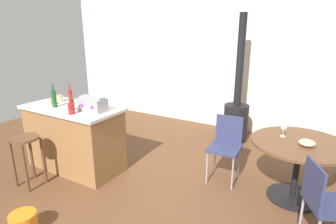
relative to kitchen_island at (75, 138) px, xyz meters
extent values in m
plane|color=brown|center=(1.35, -0.01, -0.47)|extent=(8.80, 8.80, 0.00)
cube|color=beige|center=(1.35, 2.86, 0.88)|extent=(8.00, 0.10, 2.70)
cube|color=olive|center=(0.00, 0.00, -0.02)|extent=(1.40, 0.65, 0.90)
cube|color=beige|center=(0.00, 0.00, 0.45)|extent=(1.46, 0.71, 0.04)
cylinder|color=brown|center=(-0.01, -0.53, -0.15)|extent=(0.04, 0.04, 0.65)
cylinder|color=brown|center=(-0.27, -0.53, -0.15)|extent=(0.04, 0.04, 0.65)
cylinder|color=brown|center=(-0.27, -0.78, -0.15)|extent=(0.04, 0.04, 0.65)
cylinder|color=brown|center=(-0.01, -0.78, -0.15)|extent=(0.04, 0.04, 0.65)
cylinder|color=brown|center=(-0.14, -0.65, 0.19)|extent=(0.34, 0.34, 0.03)
cylinder|color=black|center=(2.89, 0.78, -0.46)|extent=(0.60, 0.60, 0.02)
cylinder|color=black|center=(2.89, 0.78, -0.12)|extent=(0.07, 0.07, 0.71)
cylinder|color=brown|center=(2.89, 0.78, 0.25)|extent=(1.09, 1.09, 0.03)
cube|color=navy|center=(3.25, 0.04, 0.00)|extent=(0.54, 0.54, 0.03)
cube|color=navy|center=(3.08, -0.04, 0.20)|extent=(0.18, 0.33, 0.40)
cylinder|color=gray|center=(3.03, 0.12, -0.24)|extent=(0.02, 0.02, 0.45)
cylinder|color=gray|center=(3.16, 1.44, -0.24)|extent=(0.02, 0.02, 0.46)
cube|color=navy|center=(2.01, 0.73, 0.00)|extent=(0.42, 0.42, 0.03)
cube|color=navy|center=(2.00, 0.92, 0.20)|extent=(0.36, 0.04, 0.40)
cylinder|color=gray|center=(2.17, 0.91, -0.24)|extent=(0.02, 0.02, 0.46)
cylinder|color=gray|center=(1.83, 0.89, -0.24)|extent=(0.02, 0.02, 0.46)
cylinder|color=gray|center=(1.85, 0.55, -0.24)|extent=(0.02, 0.02, 0.46)
cylinder|color=gray|center=(2.19, 0.57, -0.24)|extent=(0.02, 0.02, 0.46)
cylinder|color=black|center=(1.72, 2.22, -0.44)|extent=(0.37, 0.37, 0.06)
cylinder|color=black|center=(1.72, 2.22, -0.10)|extent=(0.44, 0.44, 0.62)
cube|color=#2D2826|center=(1.72, 2.00, -0.10)|extent=(0.20, 0.02, 0.20)
cylinder|color=black|center=(1.72, 2.22, 1.00)|extent=(0.13, 0.13, 1.58)
cube|color=gray|center=(0.41, 0.01, 0.55)|extent=(0.38, 0.20, 0.17)
cube|color=gray|center=(0.41, 0.01, 0.65)|extent=(0.36, 0.12, 0.02)
cube|color=purple|center=(0.32, -0.10, 0.55)|extent=(0.04, 0.01, 0.04)
cube|color=purple|center=(0.51, -0.10, 0.55)|extent=(0.04, 0.01, 0.04)
cylinder|color=maroon|center=(-0.08, 0.07, 0.57)|extent=(0.06, 0.06, 0.22)
cylinder|color=maroon|center=(-0.08, 0.07, 0.72)|extent=(0.02, 0.02, 0.08)
cylinder|color=#194C23|center=(-0.19, -0.12, 0.58)|extent=(0.07, 0.07, 0.23)
cylinder|color=#194C23|center=(-0.19, -0.12, 0.74)|extent=(0.03, 0.03, 0.09)
cylinder|color=#603314|center=(0.14, -0.10, 0.54)|extent=(0.06, 0.06, 0.15)
cylinder|color=#603314|center=(0.14, -0.10, 0.65)|extent=(0.02, 0.02, 0.06)
cylinder|color=maroon|center=(0.28, -0.23, 0.54)|extent=(0.08, 0.08, 0.14)
cylinder|color=maroon|center=(0.28, -0.23, 0.63)|extent=(0.03, 0.03, 0.05)
cylinder|color=tan|center=(-0.39, 0.13, 0.51)|extent=(0.08, 0.08, 0.10)
torus|color=tan|center=(-0.34, 0.13, 0.52)|extent=(0.05, 0.01, 0.05)
cylinder|color=tan|center=(-0.34, -0.07, 0.51)|extent=(0.08, 0.08, 0.10)
torus|color=tan|center=(-0.29, -0.07, 0.52)|extent=(0.05, 0.01, 0.05)
cylinder|color=silver|center=(2.69, 0.86, 0.27)|extent=(0.06, 0.06, 0.00)
cylinder|color=silver|center=(2.69, 0.86, 0.31)|extent=(0.01, 0.01, 0.08)
ellipsoid|color=silver|center=(2.69, 0.86, 0.38)|extent=(0.07, 0.07, 0.06)
ellipsoid|color=tan|center=(2.96, 0.70, 0.30)|extent=(0.18, 0.18, 0.07)
cylinder|color=orange|center=(0.63, -1.25, -0.36)|extent=(0.26, 0.26, 0.22)
camera|label=1|loc=(3.06, -2.51, 1.50)|focal=29.25mm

